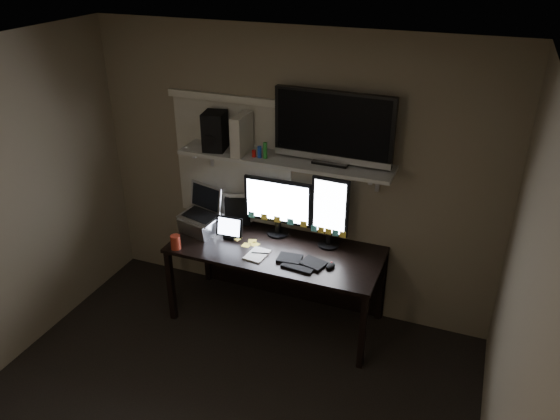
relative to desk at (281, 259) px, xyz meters
The scene contains 20 objects.
ceiling 2.49m from the desk, 90.00° to the right, with size 3.60×3.60×0.00m, color silver.
back_wall 0.74m from the desk, 90.00° to the left, with size 3.60×3.60×0.00m, color #6E624F.
right_wall 2.47m from the desk, 40.70° to the right, with size 3.60×3.60×0.00m, color #6E624F.
window_blinds 0.96m from the desk, 156.69° to the left, with size 1.10×0.02×1.10m, color #B0AD9E.
desk is the anchor object (origin of this frame).
wall_shelf 0.91m from the desk, 90.00° to the left, with size 1.80×0.35×0.03m, color #A0A19C.
monitor_landscape 0.47m from the desk, 121.93° to the left, with size 0.61×0.06×0.54m, color black.
monitor_portrait 0.64m from the desk, 11.99° to the left, with size 0.32×0.06×0.64m, color black.
keyboard 0.42m from the desk, 42.39° to the right, with size 0.41×0.16×0.02m, color black.
mouse 0.60m from the desk, 24.82° to the right, with size 0.06×0.10×0.04m, color black.
notepad 0.35m from the desk, 110.02° to the right, with size 0.16×0.22×0.01m, color silver.
tablet 0.53m from the desk, 166.63° to the right, with size 0.24×0.10×0.21m, color black.
file_sorter 0.61m from the desk, 160.27° to the left, with size 0.23×0.10×0.29m, color black.
laptop 0.83m from the desk, behind, with size 0.35×0.29×0.40m, color silver.
cup 0.93m from the desk, 151.41° to the right, with size 0.09×0.09×0.12m, color maroon.
sticky_notes 0.42m from the desk, 151.65° to the right, with size 0.30×0.22×0.00m, color yellow, non-canonical shape.
tv 1.28m from the desk, 16.84° to the left, with size 0.96×0.17×0.58m, color black.
game_console 1.15m from the desk, behind, with size 0.08×0.28×0.33m, color #BAB8A8.
speaker 1.25m from the desk, behind, with size 0.18×0.22×0.32m, color black.
bottles 1.01m from the desk, behind, with size 0.21×0.05×0.13m, color #A50F0C, non-canonical shape.
Camera 1 is at (1.47, -2.26, 3.12)m, focal length 35.00 mm.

